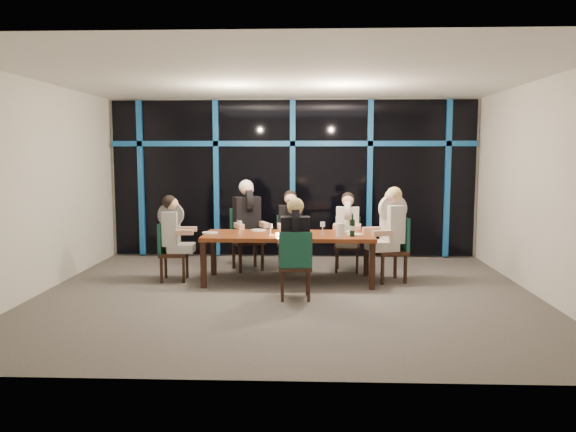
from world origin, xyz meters
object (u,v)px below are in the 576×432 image
(chair_end_left, at_px, (169,248))
(diner_far_mid, at_px, (290,219))
(dining_table, at_px, (288,238))
(chair_far_mid, at_px, (290,240))
(diner_end_right, at_px, (390,220))
(chair_near_mid, at_px, (295,262))
(diner_far_right, at_px, (348,220))
(chair_far_left, at_px, (246,235))
(diner_far_left, at_px, (247,212))
(diner_near_mid, at_px, (295,233))
(chair_end_right, at_px, (395,246))
(wine_bottle, at_px, (352,228))
(diner_end_left, at_px, (173,225))
(chair_far_right, at_px, (347,241))
(water_pitcher, at_px, (340,230))

(chair_end_left, bearing_deg, diner_far_mid, -69.39)
(dining_table, bearing_deg, chair_far_mid, 90.52)
(dining_table, relative_size, chair_end_left, 2.85)
(diner_end_right, bearing_deg, chair_near_mid, -66.49)
(diner_far_right, bearing_deg, chair_far_left, -179.17)
(diner_far_left, xyz_separation_m, diner_near_mid, (0.86, -1.87, -0.09))
(dining_table, bearing_deg, chair_end_right, 3.85)
(diner_far_right, bearing_deg, wine_bottle, -83.92)
(dining_table, xyz_separation_m, chair_near_mid, (0.13, -1.07, -0.15))
(diner_end_left, bearing_deg, chair_far_left, -50.64)
(chair_far_right, distance_m, wine_bottle, 1.15)
(chair_far_right, relative_size, diner_end_left, 1.02)
(water_pitcher, bearing_deg, chair_near_mid, -130.36)
(chair_end_left, height_order, wine_bottle, wine_bottle)
(chair_far_mid, xyz_separation_m, diner_far_mid, (0.01, -0.08, 0.37))
(chair_end_left, height_order, diner_far_left, diner_far_left)
(chair_end_left, relative_size, diner_end_left, 1.03)
(dining_table, relative_size, chair_far_right, 2.86)
(chair_far_mid, xyz_separation_m, chair_near_mid, (0.14, -1.99, 0.01))
(dining_table, distance_m, chair_near_mid, 1.09)
(chair_far_right, relative_size, diner_far_right, 1.03)
(dining_table, xyz_separation_m, chair_far_left, (-0.76, 0.96, -0.10))
(diner_far_right, distance_m, water_pitcher, 1.07)
(diner_far_right, relative_size, diner_end_left, 0.99)
(chair_end_left, distance_m, wine_bottle, 2.86)
(dining_table, bearing_deg, chair_near_mid, -82.94)
(chair_end_left, bearing_deg, chair_far_mid, -67.30)
(diner_far_left, height_order, diner_far_right, diner_far_left)
(diner_far_mid, relative_size, diner_near_mid, 0.98)
(diner_far_right, relative_size, wine_bottle, 2.59)
(diner_end_left, bearing_deg, diner_near_mid, -120.95)
(chair_far_mid, xyz_separation_m, diner_far_right, (0.97, -0.11, 0.35))
(chair_end_left, bearing_deg, dining_table, -93.57)
(chair_far_right, xyz_separation_m, diner_far_right, (-0.01, -0.08, 0.36))
(diner_far_left, bearing_deg, chair_end_left, -166.76)
(chair_near_mid, bearing_deg, diner_near_mid, -90.00)
(dining_table, distance_m, chair_far_right, 1.32)
(chair_far_mid, height_order, chair_end_right, chair_end_right)
(dining_table, distance_m, chair_end_left, 1.87)
(diner_far_mid, bearing_deg, diner_near_mid, -93.55)
(dining_table, height_order, wine_bottle, wine_bottle)
(chair_far_mid, xyz_separation_m, wine_bottle, (0.97, -1.12, 0.36))
(dining_table, distance_m, diner_near_mid, 1.02)
(chair_far_mid, distance_m, diner_far_mid, 0.38)
(diner_end_right, bearing_deg, diner_near_mid, -68.58)
(diner_near_mid, bearing_deg, wine_bottle, -140.39)
(chair_near_mid, xyz_separation_m, diner_near_mid, (-0.01, 0.08, 0.38))
(dining_table, xyz_separation_m, water_pitcher, (0.78, -0.26, 0.17))
(diner_far_right, relative_size, diner_near_mid, 0.96)
(diner_far_left, relative_size, water_pitcher, 5.09)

